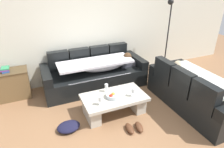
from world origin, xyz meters
TOP-DOWN VIEW (x-y plane):
  - ground_plane at (0.00, 0.00)m, footprint 14.00×14.00m
  - back_wall at (0.00, 2.15)m, footprint 9.00×0.10m
  - couch_along_wall at (0.03, 1.62)m, footprint 2.38×0.92m
  - couch_near_window at (1.54, 0.05)m, footprint 0.92×1.97m
  - coffee_table at (-0.01, 0.47)m, footprint 1.20×0.68m
  - fruit_bowl at (-0.04, 0.44)m, footprint 0.28×0.28m
  - wine_glass_near_left at (-0.35, 0.31)m, footprint 0.07×0.07m
  - wine_glass_near_right at (0.31, 0.33)m, footprint 0.07×0.07m
  - wine_glass_far_back at (-0.08, 0.68)m, footprint 0.07×0.07m
  - open_magazine at (0.20, 0.53)m, footprint 0.31×0.26m
  - side_cabinet at (-1.81, 1.85)m, footprint 0.72×0.44m
  - book_stack_on_cabinet at (-1.87, 1.85)m, footprint 0.19×0.24m
  - floor_lamp at (1.98, 1.60)m, footprint 0.33×0.31m
  - pair_of_shoes at (0.12, -0.12)m, footprint 0.33×0.31m
  - crumpled_garment at (-0.93, 0.34)m, footprint 0.42×0.35m

SIDE VIEW (x-z plane):
  - ground_plane at x=0.00m, z-range 0.00..0.00m
  - pair_of_shoes at x=0.12m, z-range 0.00..0.09m
  - crumpled_garment at x=-0.93m, z-range 0.00..0.12m
  - coffee_table at x=-0.01m, z-range 0.05..0.43m
  - side_cabinet at x=-1.81m, z-range 0.00..0.64m
  - couch_along_wall at x=0.03m, z-range -0.11..0.77m
  - couch_near_window at x=1.54m, z-range -0.10..0.78m
  - open_magazine at x=0.20m, z-range 0.38..0.39m
  - fruit_bowl at x=-0.04m, z-range 0.37..0.47m
  - wine_glass_near_left at x=-0.35m, z-range 0.41..0.58m
  - wine_glass_near_right at x=0.31m, z-range 0.41..0.58m
  - wine_glass_far_back at x=-0.08m, z-range 0.41..0.58m
  - book_stack_on_cabinet at x=-1.87m, z-range 0.64..0.73m
  - floor_lamp at x=1.98m, z-range 0.14..2.09m
  - back_wall at x=0.00m, z-range 0.00..2.70m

